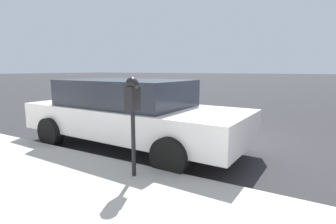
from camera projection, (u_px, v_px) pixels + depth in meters
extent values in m
plane|color=#2B2B2D|center=(205.00, 142.00, 6.07)|extent=(220.00, 220.00, 0.00)
cylinder|color=black|center=(133.00, 144.00, 3.76)|extent=(0.06, 0.06, 0.96)
cube|color=black|center=(132.00, 99.00, 3.65)|extent=(0.20, 0.14, 0.34)
sphere|color=black|center=(132.00, 84.00, 3.62)|extent=(0.19, 0.19, 0.19)
cube|color=#19389E|center=(137.00, 101.00, 3.75)|extent=(0.01, 0.11, 0.12)
cube|color=black|center=(137.00, 93.00, 3.73)|extent=(0.01, 0.10, 0.08)
cube|color=silver|center=(133.00, 119.00, 5.59)|extent=(2.06, 4.94, 0.58)
cube|color=#232833|center=(125.00, 93.00, 5.60)|extent=(1.75, 2.79, 0.55)
cylinder|color=black|center=(215.00, 133.00, 5.62)|extent=(0.24, 0.65, 0.64)
cylinder|color=black|center=(170.00, 157.00, 4.06)|extent=(0.24, 0.65, 0.64)
cylinder|color=black|center=(112.00, 119.00, 7.21)|extent=(0.24, 0.65, 0.64)
cylinder|color=black|center=(51.00, 132.00, 5.65)|extent=(0.24, 0.65, 0.64)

